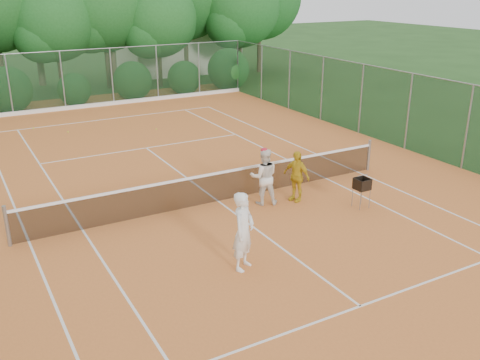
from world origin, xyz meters
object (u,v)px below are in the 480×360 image
object	(u,v)px
player_center_grp	(264,176)
player_yellow	(296,176)
ball_hopper	(362,184)
player_white	(243,231)

from	to	relation	value
player_center_grp	player_yellow	world-z (taller)	player_center_grp
player_yellow	ball_hopper	bearing A→B (deg)	25.85
player_white	player_center_grp	world-z (taller)	player_white
player_center_grp	ball_hopper	distance (m)	2.88
player_yellow	player_center_grp	bearing A→B (deg)	-123.40
player_white	ball_hopper	world-z (taller)	player_white
player_center_grp	player_yellow	size ratio (longest dim) A/B	1.12
player_white	player_yellow	world-z (taller)	player_white
player_yellow	ball_hopper	size ratio (longest dim) A/B	1.73
player_white	player_center_grp	bearing A→B (deg)	16.65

